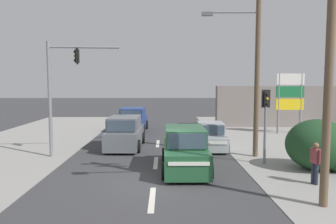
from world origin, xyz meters
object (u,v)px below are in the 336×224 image
(utility_pole_midground_right, at_px, (255,50))
(traffic_signal_mast, at_px, (60,84))
(suv_kerbside_parked, at_px, (185,150))
(shopping_plaza_sign, at_px, (290,95))
(suv_receding_far, at_px, (133,120))
(utility_pole_foreground_right, at_px, (326,44))
(hatchback_oncoming_near, at_px, (211,137))
(pedestal_signal_right_kerb, at_px, (266,114))
(suv_oncoming_mid, at_px, (125,133))
(pedestrian_at_kerb, at_px, (315,161))

(utility_pole_midground_right, xyz_separation_m, traffic_signal_mast, (-10.05, 0.14, -1.70))
(suv_kerbside_parked, bearing_deg, shopping_plaza_sign, 50.15)
(suv_receding_far, bearing_deg, shopping_plaza_sign, -6.43)
(utility_pole_foreground_right, height_order, suv_receding_far, utility_pole_foreground_right)
(utility_pole_foreground_right, distance_m, hatchback_oncoming_near, 10.34)
(utility_pole_foreground_right, distance_m, utility_pole_midground_right, 7.00)
(suv_kerbside_parked, bearing_deg, pedestal_signal_right_kerb, 14.05)
(suv_oncoming_mid, xyz_separation_m, hatchback_oncoming_near, (5.09, -0.29, -0.18))
(suv_kerbside_parked, distance_m, hatchback_oncoming_near, 5.06)
(suv_receding_far, relative_size, hatchback_oncoming_near, 1.24)
(utility_pole_foreground_right, height_order, pedestrian_at_kerb, utility_pole_foreground_right)
(suv_oncoming_mid, bearing_deg, shopping_plaza_sign, 23.97)
(hatchback_oncoming_near, bearing_deg, shopping_plaza_sign, 39.45)
(utility_pole_midground_right, xyz_separation_m, hatchback_oncoming_near, (-1.91, 2.16, -4.83))
(hatchback_oncoming_near, bearing_deg, utility_pole_foreground_right, -77.00)
(utility_pole_foreground_right, distance_m, shopping_plaza_sign, 15.56)
(pedestrian_at_kerb, bearing_deg, shopping_plaza_sign, 73.19)
(traffic_signal_mast, relative_size, pedestal_signal_right_kerb, 1.69)
(traffic_signal_mast, xyz_separation_m, hatchback_oncoming_near, (8.13, 2.02, -3.13))
(pedestal_signal_right_kerb, distance_m, shopping_plaza_sign, 10.46)
(utility_pole_foreground_right, distance_m, pedestrian_at_kerb, 4.77)
(traffic_signal_mast, bearing_deg, hatchback_oncoming_near, 13.96)
(pedestrian_at_kerb, bearing_deg, suv_oncoming_mid, 138.24)
(suv_receding_far, xyz_separation_m, suv_oncoming_mid, (0.13, -6.62, 0.00))
(shopping_plaza_sign, bearing_deg, pedestal_signal_right_kerb, -116.88)
(utility_pole_foreground_right, bearing_deg, suv_oncoming_mid, 127.34)
(utility_pole_midground_right, relative_size, pedestal_signal_right_kerb, 2.90)
(traffic_signal_mast, height_order, hatchback_oncoming_near, traffic_signal_mast)
(utility_pole_midground_right, height_order, shopping_plaza_sign, utility_pole_midground_right)
(pedestal_signal_right_kerb, distance_m, suv_oncoming_mid, 8.33)
(traffic_signal_mast, xyz_separation_m, suv_kerbside_parked, (6.31, -2.70, -2.95))
(utility_pole_foreground_right, height_order, traffic_signal_mast, utility_pole_foreground_right)
(pedestal_signal_right_kerb, height_order, hatchback_oncoming_near, pedestal_signal_right_kerb)
(pedestal_signal_right_kerb, xyz_separation_m, suv_receding_far, (-7.25, 10.66, -1.53))
(shopping_plaza_sign, distance_m, hatchback_oncoming_near, 9.04)
(utility_pole_midground_right, relative_size, suv_oncoming_mid, 2.25)
(utility_pole_midground_right, height_order, suv_oncoming_mid, utility_pole_midground_right)
(traffic_signal_mast, height_order, suv_kerbside_parked, traffic_signal_mast)
(hatchback_oncoming_near, bearing_deg, suv_receding_far, 127.04)
(pedestrian_at_kerb, bearing_deg, traffic_signal_mast, 156.25)
(suv_oncoming_mid, bearing_deg, suv_kerbside_parked, -56.95)
(pedestal_signal_right_kerb, height_order, suv_oncoming_mid, pedestal_signal_right_kerb)
(utility_pole_foreground_right, xyz_separation_m, pedestal_signal_right_kerb, (-0.07, 5.39, -2.64))
(pedestrian_at_kerb, bearing_deg, utility_pole_midground_right, 102.73)
(shopping_plaza_sign, bearing_deg, traffic_signal_mast, -153.02)
(pedestal_signal_right_kerb, relative_size, suv_oncoming_mid, 0.78)
(pedestrian_at_kerb, bearing_deg, pedestal_signal_right_kerb, 106.76)
(utility_pole_foreground_right, bearing_deg, hatchback_oncoming_near, 103.00)
(suv_receding_far, height_order, pedestrian_at_kerb, suv_receding_far)
(utility_pole_foreground_right, height_order, pedestal_signal_right_kerb, utility_pole_foreground_right)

